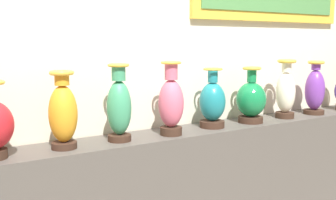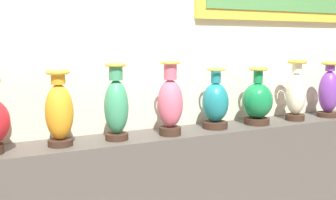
{
  "view_description": "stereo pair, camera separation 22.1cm",
  "coord_description": "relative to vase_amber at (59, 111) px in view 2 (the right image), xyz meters",
  "views": [
    {
      "loc": [
        -1.18,
        -1.85,
        1.42
      ],
      "look_at": [
        0.0,
        0.0,
        1.11
      ],
      "focal_mm": 44.07,
      "sensor_mm": 36.0,
      "label": 1
    },
    {
      "loc": [
        -0.98,
        -1.96,
        1.42
      ],
      "look_at": [
        0.0,
        0.0,
        1.11
      ],
      "focal_mm": 44.07,
      "sensor_mm": 36.0,
      "label": 2
    }
  ],
  "objects": [
    {
      "name": "vase_amber",
      "position": [
        0.0,
        0.0,
        0.0
      ],
      "size": [
        0.13,
        0.13,
        0.36
      ],
      "color": "#382319",
      "rests_on": "display_shelf"
    },
    {
      "name": "vase_ivory",
      "position": [
        1.47,
        -0.01,
        0.01
      ],
      "size": [
        0.12,
        0.12,
        0.38
      ],
      "color": "#382319",
      "rests_on": "display_shelf"
    },
    {
      "name": "vase_violet",
      "position": [
        1.75,
        -0.01,
        -0.0
      ],
      "size": [
        0.14,
        0.14,
        0.37
      ],
      "color": "#382319",
      "rests_on": "display_shelf"
    },
    {
      "name": "vase_emerald",
      "position": [
        1.17,
        -0.0,
        -0.03
      ],
      "size": [
        0.18,
        0.18,
        0.34
      ],
      "color": "#382319",
      "rests_on": "display_shelf"
    },
    {
      "name": "back_wall",
      "position": [
        0.6,
        0.22,
        0.36
      ],
      "size": [
        5.82,
        0.14,
        2.89
      ],
      "color": "beige",
      "rests_on": "ground_plane"
    },
    {
      "name": "vase_rose",
      "position": [
        0.57,
        -0.03,
        0.0
      ],
      "size": [
        0.13,
        0.13,
        0.39
      ],
      "color": "#382319",
      "rests_on": "display_shelf"
    },
    {
      "name": "vase_teal",
      "position": [
        0.88,
        0.01,
        -0.02
      ],
      "size": [
        0.15,
        0.15,
        0.34
      ],
      "color": "#382319",
      "rests_on": "display_shelf"
    },
    {
      "name": "vase_jade",
      "position": [
        0.28,
        -0.0,
        0.01
      ],
      "size": [
        0.12,
        0.12,
        0.39
      ],
      "color": "#382319",
      "rests_on": "display_shelf"
    }
  ]
}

